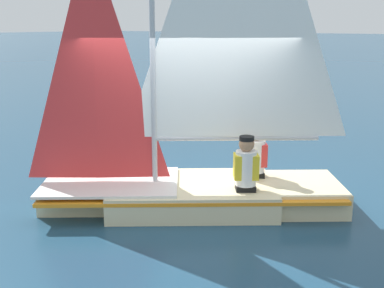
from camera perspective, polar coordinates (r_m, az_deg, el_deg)
name	(u,v)px	position (r m, az deg, el deg)	size (l,w,h in m)	color
ground_plane	(192,206)	(7.35, 0.00, -7.38)	(260.00, 260.00, 0.00)	navy
sailboat_main	(195,151)	(7.08, 0.32, -0.82)	(3.74, 4.37, 5.70)	beige
sailor_helm	(246,173)	(6.88, 6.39, -3.42)	(0.42, 0.43, 1.16)	black
sailor_crew	(255,161)	(7.51, 7.49, -1.96)	(0.42, 0.43, 1.16)	black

